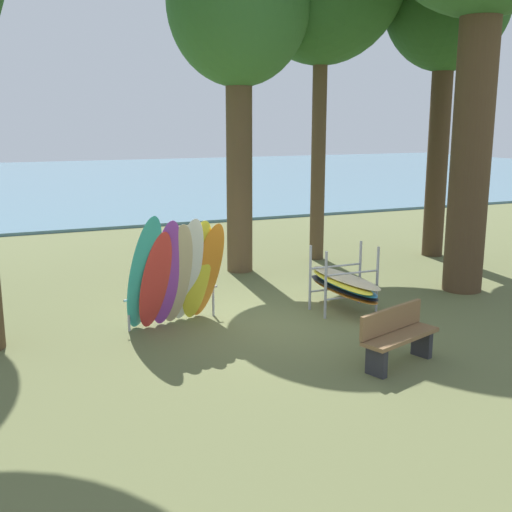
# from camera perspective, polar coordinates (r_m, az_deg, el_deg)

# --- Properties ---
(ground_plane) EXTENTS (80.00, 80.00, 0.00)m
(ground_plane) POSITION_cam_1_polar(r_m,az_deg,el_deg) (11.19, 1.72, -6.16)
(ground_plane) COLOR #60663D
(lake_water) EXTENTS (80.00, 36.00, 0.10)m
(lake_water) POSITION_cam_1_polar(r_m,az_deg,el_deg) (39.06, -16.42, 6.66)
(lake_water) COLOR slate
(lake_water) RESTS_ON ground
(tree_far_right_back) EXTENTS (3.20, 3.20, 7.94)m
(tree_far_right_back) POSITION_cam_1_polar(r_m,az_deg,el_deg) (14.81, -1.62, 21.60)
(tree_far_right_back) COLOR brown
(tree_far_right_back) RESTS_ON ground
(tree_deep_back) EXTENTS (3.17, 3.17, 8.37)m
(tree_deep_back) POSITION_cam_1_polar(r_m,az_deg,el_deg) (17.29, 17.06, 21.27)
(tree_deep_back) COLOR #42301E
(tree_deep_back) RESTS_ON ground
(leaning_board_pile) EXTENTS (1.87, 1.34, 2.11)m
(leaning_board_pile) POSITION_cam_1_polar(r_m,az_deg,el_deg) (10.73, -7.31, -1.69)
(leaning_board_pile) COLOR #38B2AD
(leaning_board_pile) RESTS_ON ground
(board_storage_rack) EXTENTS (1.15, 2.13, 1.25)m
(board_storage_rack) POSITION_cam_1_polar(r_m,az_deg,el_deg) (11.89, 7.99, -2.53)
(board_storage_rack) COLOR #9EA0A5
(board_storage_rack) RESTS_ON ground
(park_bench) EXTENTS (1.46, 0.84, 0.85)m
(park_bench) POSITION_cam_1_polar(r_m,az_deg,el_deg) (9.46, 12.80, -7.08)
(park_bench) COLOR #2D2D33
(park_bench) RESTS_ON ground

